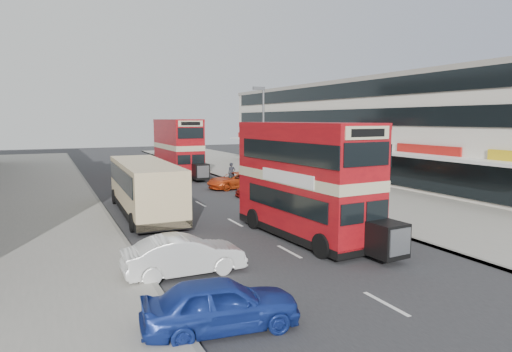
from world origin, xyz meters
TOP-DOWN VIEW (x-y plane):
  - ground at (0.00, 0.00)m, footprint 160.00×160.00m
  - road_surface at (0.00, 20.00)m, footprint 12.00×90.00m
  - pavement_right at (12.00, 20.00)m, footprint 12.00×90.00m
  - pavement_left at (-12.00, 20.00)m, footprint 12.00×90.00m
  - kerb_left at (-6.10, 20.00)m, footprint 0.20×90.00m
  - kerb_right at (6.10, 20.00)m, footprint 0.20×90.00m
  - commercial_row at (19.95, 22.00)m, footprint 9.90×46.20m
  - street_lamp at (6.52, 18.00)m, footprint 1.00×0.20m
  - bus_main at (1.81, 3.75)m, footprint 3.23×9.63m
  - bus_second at (2.61, 28.81)m, footprint 2.79×9.83m
  - coach at (-3.96, 12.33)m, footprint 3.14×10.97m
  - car_left_near at (-5.15, -3.44)m, footprint 4.40×2.20m
  - car_left_front at (-4.83, 1.16)m, footprint 4.38×1.54m
  - car_right_a at (5.10, 15.15)m, footprint 4.29×2.11m
  - car_right_b at (4.71, 19.30)m, footprint 4.98×2.78m
  - car_right_c at (5.01, 34.20)m, footprint 3.96×1.61m
  - pedestrian_near at (7.43, 12.75)m, footprint 0.77×0.69m
  - cyclist at (4.57, 19.74)m, footprint 0.81×1.89m

SIDE VIEW (x-z plane):
  - ground at x=0.00m, z-range 0.00..0.00m
  - road_surface at x=0.00m, z-range 0.00..0.01m
  - pavement_right at x=12.00m, z-range 0.00..0.15m
  - pavement_left at x=-12.00m, z-range 0.00..0.15m
  - kerb_left at x=-6.10m, z-range -0.01..0.15m
  - kerb_right at x=6.10m, z-range -0.01..0.15m
  - car_right_a at x=5.10m, z-range 0.00..1.20m
  - car_right_b at x=4.71m, z-range 0.00..1.32m
  - car_right_c at x=5.01m, z-range 0.00..1.35m
  - cyclist at x=4.57m, z-range -0.35..1.73m
  - car_left_near at x=-5.15m, z-range 0.00..1.44m
  - car_left_front at x=-4.83m, z-range 0.00..1.44m
  - pedestrian_near at x=7.43m, z-range 0.15..1.89m
  - coach at x=-3.96m, z-range 0.26..3.14m
  - bus_main at x=1.81m, z-range 0.14..5.41m
  - bus_second at x=2.61m, z-range 0.14..5.55m
  - commercial_row at x=19.95m, z-range 0.05..9.35m
  - street_lamp at x=6.52m, z-range 0.72..8.85m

